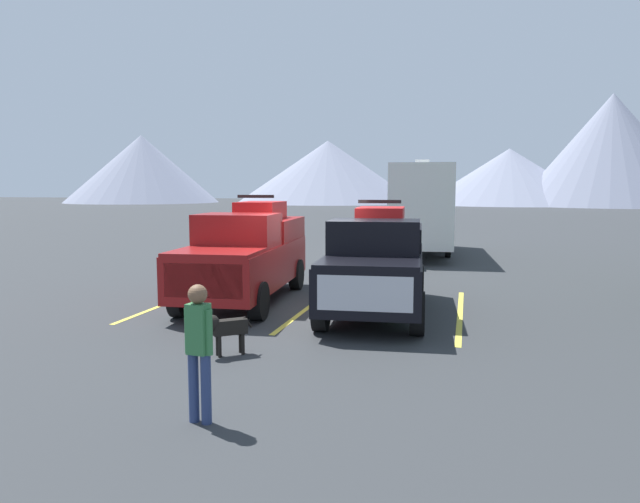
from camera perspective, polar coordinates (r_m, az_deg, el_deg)
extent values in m
plane|color=#2D3033|center=(13.44, -1.40, -5.70)|extent=(240.00, 240.00, 0.00)
cube|color=maroon|center=(14.34, -7.39, -1.31)|extent=(2.35, 5.72, 0.99)
cube|color=maroon|center=(12.38, -10.17, -0.07)|extent=(1.96, 1.70, 0.08)
cube|color=maroon|center=(13.77, -8.06, 2.06)|extent=(1.91, 1.59, 0.78)
cube|color=slate|center=(13.22, -8.83, 2.04)|extent=(1.70, 0.35, 0.57)
cube|color=maroon|center=(15.70, -5.81, 2.21)|extent=(2.08, 2.71, 0.56)
cube|color=silver|center=(11.75, -11.37, -2.83)|extent=(1.63, 0.19, 0.69)
cylinder|color=black|center=(12.38, -6.04, -4.84)|extent=(0.34, 0.85, 0.83)
cylinder|color=black|center=(12.96, -13.60, -4.47)|extent=(0.34, 0.85, 0.83)
cylinder|color=black|center=(16.01, -2.33, -2.25)|extent=(0.34, 0.85, 0.83)
cylinder|color=black|center=(16.47, -8.36, -2.07)|extent=(0.34, 0.85, 0.83)
cube|color=red|center=(15.68, -5.83, 4.05)|extent=(1.18, 1.72, 0.45)
cylinder|color=black|center=(15.02, -4.82, 3.94)|extent=(0.21, 0.45, 0.44)
cylinder|color=black|center=(15.26, -7.97, 3.94)|extent=(0.21, 0.45, 0.44)
cylinder|color=black|center=(16.11, -3.81, 4.11)|extent=(0.21, 0.45, 0.44)
cylinder|color=black|center=(16.34, -6.76, 4.11)|extent=(0.21, 0.45, 0.44)
cube|color=black|center=(15.22, -6.32, 5.39)|extent=(0.96, 0.15, 0.08)
cube|color=black|center=(12.95, 5.49, -2.25)|extent=(2.41, 5.40, 0.91)
cube|color=black|center=(11.01, 4.77, -1.15)|extent=(2.04, 1.62, 0.08)
cube|color=black|center=(12.38, 5.36, 1.30)|extent=(1.99, 1.51, 0.78)
cube|color=slate|center=(11.83, 5.16, 1.26)|extent=(1.78, 0.36, 0.57)
cube|color=black|center=(14.27, 5.94, 1.46)|extent=(2.15, 2.57, 0.53)
cube|color=silver|center=(10.38, 4.41, -4.12)|extent=(1.71, 0.19, 0.64)
cylinder|color=black|center=(11.24, 9.50, -6.00)|extent=(0.34, 0.86, 0.84)
cylinder|color=black|center=(11.39, 0.11, -5.74)|extent=(0.34, 0.86, 0.84)
cylinder|color=black|center=(14.75, 9.58, -3.05)|extent=(0.34, 0.86, 0.84)
cylinder|color=black|center=(14.87, 2.42, -2.89)|extent=(0.34, 0.86, 0.84)
cube|color=red|center=(14.24, 5.97, 3.42)|extent=(1.22, 1.63, 0.45)
cylinder|color=black|center=(13.69, 7.71, 3.26)|extent=(0.21, 0.45, 0.44)
cylinder|color=black|center=(13.75, 3.93, 3.32)|extent=(0.21, 0.45, 0.44)
cylinder|color=black|center=(14.75, 7.86, 3.48)|extent=(0.21, 0.45, 0.44)
cylinder|color=black|center=(14.81, 4.35, 3.53)|extent=(0.21, 0.45, 0.44)
cube|color=black|center=(13.79, 5.86, 4.89)|extent=(1.01, 0.16, 0.08)
cube|color=gold|center=(15.02, -13.87, -4.59)|extent=(0.12, 5.50, 0.01)
cube|color=gold|center=(13.76, -1.03, -5.40)|extent=(0.12, 5.50, 0.01)
cube|color=gold|center=(13.29, 13.56, -6.00)|extent=(0.12, 5.50, 0.01)
cube|color=white|center=(24.57, 9.91, 4.60)|extent=(2.89, 7.79, 3.13)
cube|color=#4C6B99|center=(24.60, 7.15, 5.02)|extent=(0.54, 7.32, 0.24)
cube|color=silver|center=(25.72, 10.00, 8.50)|extent=(0.65, 0.74, 0.30)
cube|color=#333333|center=(20.29, 9.76, -0.78)|extent=(0.21, 1.21, 0.12)
cylinder|color=black|center=(23.79, 12.42, 0.35)|extent=(0.27, 0.77, 0.76)
cylinder|color=black|center=(23.79, 7.22, 0.45)|extent=(0.27, 0.77, 0.76)
cylinder|color=black|center=(25.61, 12.26, 0.77)|extent=(0.27, 0.77, 0.76)
cylinder|color=black|center=(25.62, 7.43, 0.87)|extent=(0.27, 0.77, 0.76)
cylinder|color=navy|center=(7.21, -11.10, -13.09)|extent=(0.12, 0.12, 0.85)
cylinder|color=navy|center=(7.30, -12.28, -12.87)|extent=(0.12, 0.12, 0.85)
cube|color=#33723F|center=(7.05, -11.83, -7.42)|extent=(0.27, 0.22, 0.60)
sphere|color=brown|center=(6.96, -11.90, -4.11)|extent=(0.23, 0.23, 0.23)
cylinder|color=#33723F|center=(6.98, -10.88, -7.78)|extent=(0.10, 0.10, 0.54)
cylinder|color=#33723F|center=(7.13, -12.74, -7.54)|extent=(0.10, 0.10, 0.54)
cube|color=black|center=(9.90, -8.82, -7.30)|extent=(0.57, 0.52, 0.25)
sphere|color=black|center=(9.80, -10.60, -6.89)|extent=(0.27, 0.27, 0.27)
cylinder|color=black|center=(9.98, -7.09, -6.88)|extent=(0.15, 0.13, 0.20)
cylinder|color=black|center=(9.86, -9.80, -9.20)|extent=(0.06, 0.06, 0.36)
cylinder|color=black|center=(9.99, -10.01, -9.00)|extent=(0.06, 0.06, 0.36)
cylinder|color=black|center=(9.97, -7.56, -8.99)|extent=(0.06, 0.06, 0.36)
cylinder|color=black|center=(10.10, -7.80, -8.80)|extent=(0.06, 0.06, 0.36)
cone|color=gray|center=(110.67, -17.04, 7.74)|extent=(27.16, 27.16, 12.02)
cone|color=gray|center=(102.65, 0.78, 7.80)|extent=(31.90, 31.90, 10.79)
cone|color=gray|center=(98.37, 18.01, 7.00)|extent=(27.75, 27.75, 8.87)
cone|color=gray|center=(96.92, 26.61, 8.89)|extent=(26.65, 26.65, 16.42)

